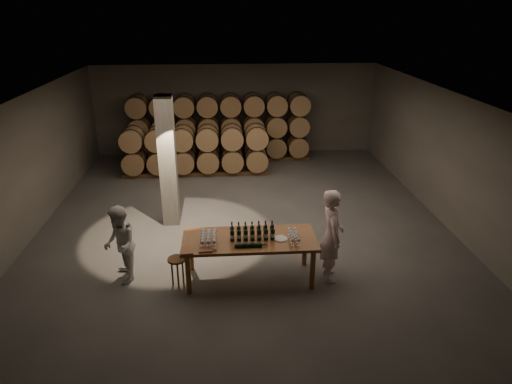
{
  "coord_description": "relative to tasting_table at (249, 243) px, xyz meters",
  "views": [
    {
      "loc": [
        -0.44,
        -10.32,
        5.09
      ],
      "look_at": [
        0.26,
        -0.63,
        1.1
      ],
      "focal_mm": 32.0,
      "sensor_mm": 36.0,
      "label": 1
    }
  ],
  "objects": [
    {
      "name": "room",
      "position": [
        -1.8,
        2.7,
        0.8
      ],
      "size": [
        12.0,
        12.0,
        12.0
      ],
      "color": "#4F4D4A",
      "rests_on": "ground"
    },
    {
      "name": "tasting_table",
      "position": [
        0.0,
        0.0,
        0.0
      ],
      "size": [
        2.6,
        1.1,
        0.9
      ],
      "color": "brown",
      "rests_on": "ground"
    },
    {
      "name": "barrel_stack_back",
      "position": [
        -0.57,
        7.7,
        0.4
      ],
      "size": [
        6.26,
        0.95,
        2.31
      ],
      "color": "brown",
      "rests_on": "ground"
    },
    {
      "name": "barrel_stack_front",
      "position": [
        -1.35,
        6.3,
        0.03
      ],
      "size": [
        4.7,
        0.95,
        1.57
      ],
      "color": "brown",
      "rests_on": "ground"
    },
    {
      "name": "bottle_cluster",
      "position": [
        0.06,
        -0.0,
        0.22
      ],
      "size": [
        0.86,
        0.23,
        0.33
      ],
      "color": "black",
      "rests_on": "tasting_table"
    },
    {
      "name": "lying_bottles",
      "position": [
        -0.03,
        -0.35,
        0.14
      ],
      "size": [
        0.61,
        0.08,
        0.08
      ],
      "color": "black",
      "rests_on": "tasting_table"
    },
    {
      "name": "glass_cluster_left",
      "position": [
        -0.78,
        -0.11,
        0.24
      ],
      "size": [
        0.31,
        0.53,
        0.18
      ],
      "color": "silver",
      "rests_on": "tasting_table"
    },
    {
      "name": "glass_cluster_right",
      "position": [
        0.84,
        -0.13,
        0.22
      ],
      "size": [
        0.19,
        0.52,
        0.16
      ],
      "color": "silver",
      "rests_on": "tasting_table"
    },
    {
      "name": "plate",
      "position": [
        0.6,
        -0.06,
        0.11
      ],
      "size": [
        0.27,
        0.27,
        0.02
      ],
      "primitive_type": "cylinder",
      "color": "silver",
      "rests_on": "tasting_table"
    },
    {
      "name": "notebook_near",
      "position": [
        -0.83,
        -0.4,
        0.12
      ],
      "size": [
        0.26,
        0.21,
        0.03
      ],
      "primitive_type": "cube",
      "rotation": [
        0.0,
        0.0,
        0.03
      ],
      "color": "brown",
      "rests_on": "tasting_table"
    },
    {
      "name": "notebook_corner",
      "position": [
        -1.18,
        -0.41,
        0.12
      ],
      "size": [
        0.25,
        0.3,
        0.02
      ],
      "primitive_type": "cube",
      "rotation": [
        0.0,
        0.0,
        0.1
      ],
      "color": "brown",
      "rests_on": "tasting_table"
    },
    {
      "name": "pen",
      "position": [
        -0.7,
        -0.45,
        0.11
      ],
      "size": [
        0.16,
        0.03,
        0.01
      ],
      "primitive_type": "cylinder",
      "rotation": [
        0.0,
        1.57,
        0.15
      ],
      "color": "black",
      "rests_on": "tasting_table"
    },
    {
      "name": "stool",
      "position": [
        -1.41,
        -0.14,
        -0.31
      ],
      "size": [
        0.36,
        0.36,
        0.59
      ],
      "rotation": [
        0.0,
        0.0,
        0.13
      ],
      "color": "brown",
      "rests_on": "ground"
    },
    {
      "name": "person_man",
      "position": [
        1.59,
        -0.08,
        0.15
      ],
      "size": [
        0.47,
        0.7,
        1.9
      ],
      "primitive_type": "imported",
      "rotation": [
        0.0,
        0.0,
        1.55
      ],
      "color": "white",
      "rests_on": "ground"
    },
    {
      "name": "person_woman",
      "position": [
        -2.51,
        0.14,
        -0.01
      ],
      "size": [
        0.78,
        0.9,
        1.57
      ],
      "primitive_type": "imported",
      "rotation": [
        0.0,
        0.0,
        -1.29
      ],
      "color": "silver",
      "rests_on": "ground"
    }
  ]
}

